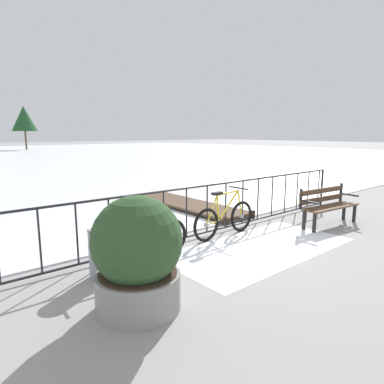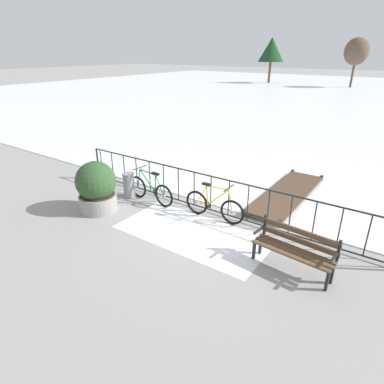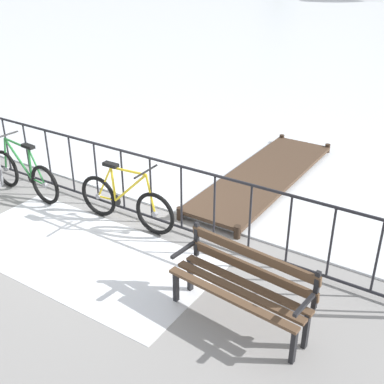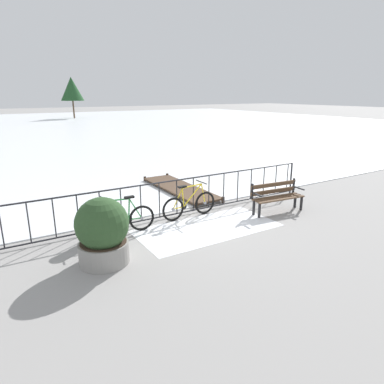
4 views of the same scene
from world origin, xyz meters
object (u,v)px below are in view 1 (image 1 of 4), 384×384
planter_with_shrub (137,255)px  trash_bin (101,253)px  park_bench (327,203)px  bicycle_second (225,219)px  bicycle_near_railing (143,241)px

planter_with_shrub → trash_bin: 1.17m
park_bench → planter_with_shrub: 5.30m
park_bench → planter_with_shrub: (-5.28, -0.47, 0.17)m
park_bench → planter_with_shrub: size_ratio=1.18×
planter_with_shrub → trash_bin: planter_with_shrub is taller
planter_with_shrub → trash_bin: bearing=87.3°
bicycle_second → trash_bin: (-2.81, -0.24, 0.00)m
bicycle_second → park_bench: bearing=-20.4°
park_bench → trash_bin: size_ratio=2.24×
bicycle_near_railing → planter_with_shrub: (-0.83, -1.22, 0.31)m
bicycle_second → park_bench: size_ratio=1.04×
bicycle_second → trash_bin: 2.82m
park_bench → planter_with_shrub: bearing=-174.9°
park_bench → bicycle_near_railing: bearing=170.5°
park_bench → planter_with_shrub: planter_with_shrub is taller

